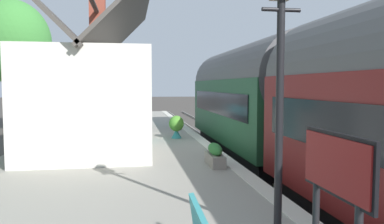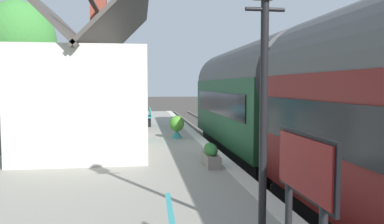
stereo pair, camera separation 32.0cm
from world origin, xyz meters
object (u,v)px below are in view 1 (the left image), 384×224
bench_near_building (139,113)px  lamp_post_platform (281,46)px  planter_under_sign (176,126)px  tree_far_right (13,42)px  bench_by_lamp (145,116)px  planter_edge_near (215,155)px  station_building (94,95)px  station_sign_board (336,181)px  train (299,107)px  planter_by_door (68,116)px

bench_near_building → lamp_post_platform: 15.75m
planter_under_sign → tree_far_right: size_ratio=0.11×
bench_by_lamp → planter_under_sign: bench_by_lamp is taller
bench_by_lamp → planter_edge_near: bearing=-171.7°
station_building → station_sign_board: 9.81m
station_building → planter_edge_near: station_building is taller
train → station_building: bearing=65.3°
station_sign_board → lamp_post_platform: bearing=-9.0°
bench_by_lamp → planter_edge_near: bench_by_lamp is taller
station_sign_board → train: bearing=-23.5°
station_building → lamp_post_platform: (-7.61, -3.02, 0.81)m
bench_by_lamp → lamp_post_platform: 13.44m
train → bench_by_lamp: size_ratio=12.59×
bench_near_building → planter_edge_near: bearing=-172.2°
tree_far_right → planter_by_door: bearing=-146.9°
bench_near_building → train: bearing=-158.9°
planter_edge_near → station_sign_board: size_ratio=0.63×
train → lamp_post_platform: train is taller
planter_by_door → tree_far_right: tree_far_right is taller
station_building → planter_edge_near: bearing=-137.1°
train → lamp_post_platform: (-4.99, 2.67, 1.07)m
planter_under_sign → planter_by_door: bearing=48.9°
station_building → tree_far_right: (11.45, 5.71, 2.88)m
planter_by_door → tree_far_right: size_ratio=0.14×
planter_by_door → station_sign_board: station_sign_board is taller
train → planter_by_door: size_ratio=16.33×
lamp_post_platform → tree_far_right: size_ratio=0.44×
lamp_post_platform → planter_by_door: bearing=20.0°
planter_edge_near → station_sign_board: station_sign_board is taller
bench_by_lamp → bench_near_building: same height
lamp_post_platform → tree_far_right: tree_far_right is taller
bench_by_lamp → bench_near_building: 2.33m
lamp_post_platform → planter_edge_near: bearing=-1.9°
tree_far_right → bench_near_building: bearing=-115.5°
station_building → station_sign_board: station_building is taller
bench_near_building → planter_by_door: planter_by_door is taller
train → bench_by_lamp: bearing=25.0°
train → tree_far_right: bearing=39.0°
planter_by_door → planter_edge_near: bearing=-150.9°
planter_edge_near → tree_far_right: (14.85, 8.87, 4.24)m
station_building → bench_near_building: size_ratio=4.88×
bench_by_lamp → station_sign_board: (-15.05, -0.90, 0.71)m
station_building → lamp_post_platform: station_building is taller
planter_edge_near → planter_by_door: bearing=29.1°
bench_near_building → tree_far_right: 9.04m
station_sign_board → planter_by_door: bearing=16.7°
planter_under_sign → planter_edge_near: planter_under_sign is taller
train → bench_near_building: (10.58, 4.08, -0.88)m
tree_far_right → station_building: bearing=-153.5°
planter_edge_near → lamp_post_platform: lamp_post_platform is taller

